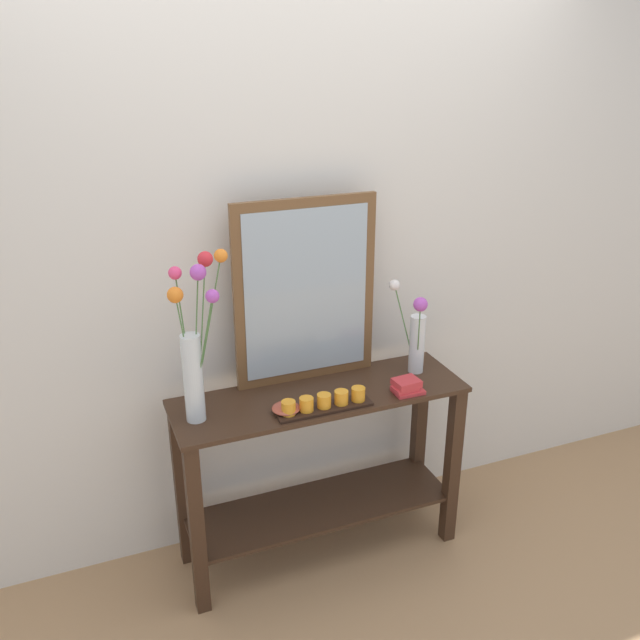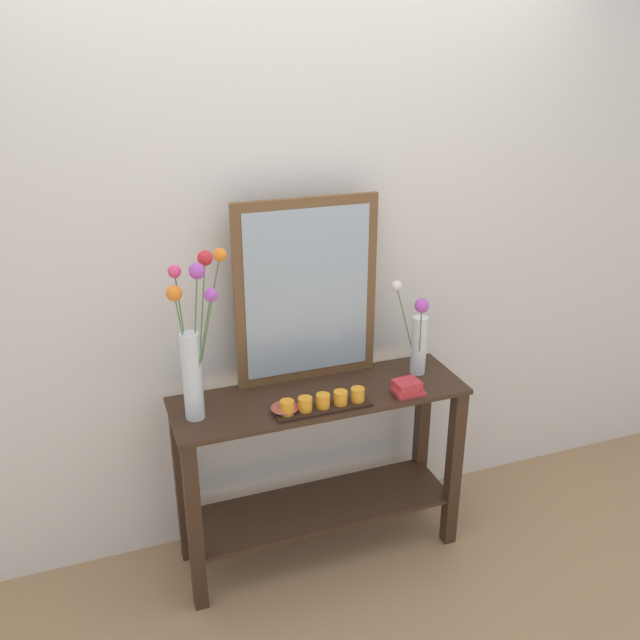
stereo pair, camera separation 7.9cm
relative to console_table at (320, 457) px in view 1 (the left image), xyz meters
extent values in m
cube|color=#A87F56|center=(0.00, 0.00, -0.50)|extent=(7.00, 6.00, 0.02)
cube|color=silver|center=(0.00, 0.31, 0.86)|extent=(6.40, 0.08, 2.70)
cube|color=#382316|center=(0.00, 0.00, 0.30)|extent=(1.23, 0.38, 0.02)
cube|color=#382316|center=(0.00, 0.00, -0.26)|extent=(1.17, 0.34, 0.02)
cube|color=#382316|center=(-0.58, -0.15, -0.10)|extent=(0.06, 0.06, 0.78)
cube|color=#382316|center=(0.58, -0.15, -0.10)|extent=(0.06, 0.06, 0.78)
cube|color=#382316|center=(-0.58, 0.15, -0.10)|extent=(0.06, 0.06, 0.78)
cube|color=#382316|center=(0.58, 0.15, -0.10)|extent=(0.06, 0.06, 0.78)
cube|color=brown|center=(0.00, 0.16, 0.70)|extent=(0.61, 0.03, 0.78)
cube|color=#9EADB7|center=(0.00, 0.15, 0.70)|extent=(0.53, 0.00, 0.70)
cylinder|color=silver|center=(-0.52, -0.01, 0.49)|extent=(0.08, 0.08, 0.35)
cylinder|color=#4C753D|center=(-0.53, -0.01, 0.58)|extent=(0.06, 0.03, 0.50)
sphere|color=orange|center=(-0.56, -0.02, 0.83)|extent=(0.06, 0.06, 0.06)
cylinder|color=#4C753D|center=(-0.50, -0.01, 0.62)|extent=(0.06, 0.02, 0.57)
sphere|color=#B24CB7|center=(-0.47, -0.02, 0.90)|extent=(0.06, 0.06, 0.06)
cylinder|color=#4C753D|center=(-0.47, 0.03, 0.63)|extent=(0.09, 0.08, 0.59)
sphere|color=red|center=(-0.42, 0.07, 0.92)|extent=(0.06, 0.06, 0.06)
cylinder|color=#4C753D|center=(-0.46, -0.01, 0.64)|extent=(0.14, 0.03, 0.63)
sphere|color=orange|center=(-0.39, -0.03, 0.96)|extent=(0.05, 0.05, 0.05)
cylinder|color=#4C753D|center=(-0.53, 0.01, 0.61)|extent=(0.04, 0.04, 0.57)
sphere|color=#EA4275|center=(-0.55, 0.03, 0.90)|extent=(0.05, 0.05, 0.05)
cylinder|color=#4C753D|center=(-0.48, -0.04, 0.58)|extent=(0.10, 0.06, 0.50)
sphere|color=#B24CB7|center=(-0.44, -0.07, 0.83)|extent=(0.05, 0.05, 0.05)
cylinder|color=silver|center=(0.47, 0.03, 0.44)|extent=(0.07, 0.07, 0.26)
cylinder|color=#4C753D|center=(0.42, 0.06, 0.52)|extent=(0.08, 0.08, 0.37)
sphere|color=silver|center=(0.38, 0.10, 0.70)|extent=(0.05, 0.05, 0.05)
cylinder|color=#4C753D|center=(0.45, -0.01, 0.50)|extent=(0.05, 0.07, 0.33)
sphere|color=#B24CB7|center=(0.43, -0.04, 0.66)|extent=(0.06, 0.06, 0.06)
cube|color=black|center=(-0.03, -0.13, 0.32)|extent=(0.39, 0.09, 0.01)
cylinder|color=orange|center=(-0.18, -0.13, 0.35)|extent=(0.06, 0.06, 0.05)
cylinder|color=orange|center=(-0.11, -0.13, 0.35)|extent=(0.06, 0.06, 0.05)
cylinder|color=orange|center=(-0.03, -0.13, 0.35)|extent=(0.06, 0.06, 0.05)
cylinder|color=orange|center=(0.04, -0.13, 0.35)|extent=(0.06, 0.06, 0.05)
cylinder|color=orange|center=(0.11, -0.13, 0.35)|extent=(0.06, 0.06, 0.05)
cylinder|color=#B24C38|center=(-0.18, -0.10, 0.32)|extent=(0.04, 0.04, 0.01)
ellipsoid|color=#B24C38|center=(-0.18, -0.10, 0.33)|extent=(0.11, 0.11, 0.03)
cube|color=#C63338|center=(0.34, -0.13, 0.32)|extent=(0.12, 0.09, 0.02)
cube|color=#C63338|center=(0.33, -0.13, 0.33)|extent=(0.10, 0.08, 0.01)
cube|color=#C63338|center=(0.34, -0.12, 0.36)|extent=(0.11, 0.09, 0.03)
camera|label=1|loc=(-0.91, -2.28, 1.66)|focal=37.97mm
camera|label=2|loc=(-0.84, -2.31, 1.66)|focal=37.97mm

